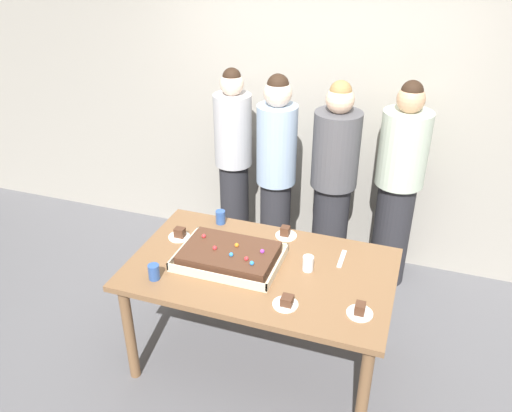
# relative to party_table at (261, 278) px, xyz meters

# --- Properties ---
(ground_plane) EXTENTS (12.00, 12.00, 0.00)m
(ground_plane) POSITION_rel_party_table_xyz_m (0.00, 0.00, -0.71)
(ground_plane) COLOR #5B5B60
(interior_back_panel) EXTENTS (8.00, 0.12, 3.00)m
(interior_back_panel) POSITION_rel_party_table_xyz_m (0.00, 1.60, 0.79)
(interior_back_panel) COLOR #9E998E
(interior_back_panel) RESTS_ON ground_plane
(party_table) EXTENTS (1.68, 1.01, 0.80)m
(party_table) POSITION_rel_party_table_xyz_m (0.00, 0.00, 0.00)
(party_table) COLOR brown
(party_table) RESTS_ON ground_plane
(sheet_cake) EXTENTS (0.66, 0.47, 0.12)m
(sheet_cake) POSITION_rel_party_table_xyz_m (-0.21, -0.01, 0.14)
(sheet_cake) COLOR beige
(sheet_cake) RESTS_ON party_table
(plated_slice_near_left) EXTENTS (0.15, 0.15, 0.06)m
(plated_slice_near_left) POSITION_rel_party_table_xyz_m (0.26, -0.31, 0.11)
(plated_slice_near_left) COLOR white
(plated_slice_near_left) RESTS_ON party_table
(plated_slice_near_right) EXTENTS (0.15, 0.15, 0.08)m
(plated_slice_near_right) POSITION_rel_party_table_xyz_m (-0.65, 0.14, 0.12)
(plated_slice_near_right) COLOR white
(plated_slice_near_right) RESTS_ON party_table
(plated_slice_far_left) EXTENTS (0.15, 0.15, 0.08)m
(plated_slice_far_left) POSITION_rel_party_table_xyz_m (0.05, 0.40, 0.12)
(plated_slice_far_left) COLOR white
(plated_slice_far_left) RESTS_ON party_table
(plated_slice_far_right) EXTENTS (0.15, 0.15, 0.07)m
(plated_slice_far_right) POSITION_rel_party_table_xyz_m (0.67, -0.25, 0.12)
(plated_slice_far_right) COLOR white
(plated_slice_far_right) RESTS_ON party_table
(drink_cup_nearest) EXTENTS (0.07, 0.07, 0.10)m
(drink_cup_nearest) POSITION_rel_party_table_xyz_m (0.29, 0.06, 0.14)
(drink_cup_nearest) COLOR white
(drink_cup_nearest) RESTS_ON party_table
(drink_cup_middle) EXTENTS (0.07, 0.07, 0.10)m
(drink_cup_middle) POSITION_rel_party_table_xyz_m (-0.58, -0.33, 0.14)
(drink_cup_middle) COLOR #2D5199
(drink_cup_middle) RESTS_ON party_table
(drink_cup_far_end) EXTENTS (0.07, 0.07, 0.10)m
(drink_cup_far_end) POSITION_rel_party_table_xyz_m (-0.45, 0.42, 0.14)
(drink_cup_far_end) COLOR #2D5199
(drink_cup_far_end) RESTS_ON party_table
(cake_server_utensil) EXTENTS (0.03, 0.20, 0.01)m
(cake_server_utensil) POSITION_rel_party_table_xyz_m (0.47, 0.25, 0.10)
(cake_server_utensil) COLOR silver
(cake_server_utensil) RESTS_ON party_table
(person_serving_front) EXTENTS (0.38, 0.38, 1.74)m
(person_serving_front) POSITION_rel_party_table_xyz_m (0.72, 1.25, 0.19)
(person_serving_front) COLOR #28282D
(person_serving_front) RESTS_ON ground_plane
(person_green_shirt_behind) EXTENTS (0.36, 0.36, 1.74)m
(person_green_shirt_behind) POSITION_rel_party_table_xyz_m (0.24, 1.09, 0.19)
(person_green_shirt_behind) COLOR #28282D
(person_green_shirt_behind) RESTS_ON ground_plane
(person_striped_tie_right) EXTENTS (0.31, 0.31, 1.76)m
(person_striped_tie_right) POSITION_rel_party_table_xyz_m (-0.21, 1.02, 0.23)
(person_striped_tie_right) COLOR #28282D
(person_striped_tie_right) RESTS_ON ground_plane
(person_left_edge_reaching) EXTENTS (0.31, 0.31, 1.73)m
(person_left_edge_reaching) POSITION_rel_party_table_xyz_m (-0.65, 1.19, 0.20)
(person_left_edge_reaching) COLOR #28282D
(person_left_edge_reaching) RESTS_ON ground_plane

